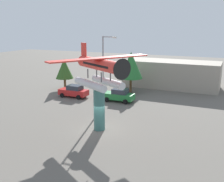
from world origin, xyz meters
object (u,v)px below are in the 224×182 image
display_pedestal (99,108)px  streetlight_primary (104,67)px  car_mid_green (119,95)px  tree_west (64,69)px  car_near_red (74,91)px  floatplane_monument (100,70)px  storefront_building (171,74)px  tree_east (131,65)px

display_pedestal → streetlight_primary: (-2.95, 7.24, 2.88)m
car_mid_green → tree_west: size_ratio=0.86×
car_near_red → streetlight_primary: 7.69m
display_pedestal → car_near_red: (-8.99, 9.57, -1.29)m
floatplane_monument → streetlight_primary: 7.98m
display_pedestal → streetlight_primary: bearing=112.2°
storefront_building → tree_east: tree_east is taller
display_pedestal → streetlight_primary: 8.33m
car_near_red → tree_east: tree_east is taller
car_mid_green → floatplane_monument: bearing=102.9°
display_pedestal → storefront_building: (2.14, 22.00, 0.00)m
car_near_red → display_pedestal: bearing=133.2°
streetlight_primary → tree_west: streetlight_primary is taller
car_near_red → streetlight_primary: (6.03, -2.33, 4.16)m
car_mid_green → tree_west: 11.50m
car_mid_green → tree_west: bearing=-16.3°
floatplane_monument → car_near_red: bearing=164.0°
display_pedestal → car_mid_green: size_ratio=1.03×
tree_west → storefront_building: bearing=29.9°
car_mid_green → streetlight_primary: 5.13m
car_mid_green → display_pedestal: bearing=102.4°
car_near_red → streetlight_primary: streetlight_primary is taller
car_mid_green → car_near_red: bearing=4.8°
floatplane_monument → tree_east: (-2.72, 15.68, -1.81)m
display_pedestal → tree_west: bearing=134.4°
streetlight_primary → tree_west: size_ratio=1.80×
storefront_building → tree_east: (-4.75, -6.39, 2.02)m
car_near_red → car_mid_green: 6.79m
display_pedestal → floatplane_monument: bearing=-30.7°
floatplane_monument → car_near_red: size_ratio=2.26×
streetlight_primary → car_near_red: bearing=158.9°
tree_east → car_mid_green: bearing=-86.0°
display_pedestal → car_mid_green: 10.46m
floatplane_monument → storefront_building: bearing=115.4°
tree_east → car_near_red: bearing=-136.5°
car_near_red → tree_west: (-4.02, 3.73, 2.43)m
storefront_building → tree_east: 8.21m
car_near_red → storefront_building: size_ratio=0.27×
display_pedestal → tree_west: tree_west is taller
display_pedestal → car_near_red: 13.19m
streetlight_primary → floatplane_monument: bearing=-67.2°
display_pedestal → tree_east: 15.96m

